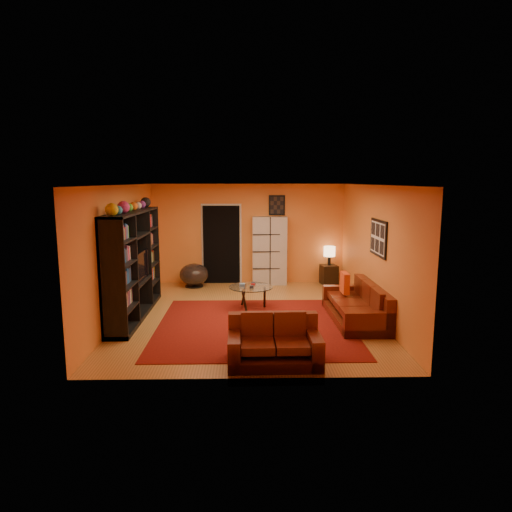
{
  "coord_description": "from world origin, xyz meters",
  "views": [
    {
      "loc": [
        -0.05,
        -8.9,
        2.69
      ],
      "look_at": [
        0.14,
        0.1,
        1.19
      ],
      "focal_mm": 32.0,
      "sensor_mm": 36.0,
      "label": 1
    }
  ],
  "objects_px": {
    "sofa": "(359,306)",
    "side_table": "(329,275)",
    "coffee_table": "(251,289)",
    "tv": "(137,266)",
    "table_lamp": "(329,252)",
    "entertainment_unit": "(134,264)",
    "loveseat": "(274,343)",
    "bowl_chair": "(194,275)",
    "storage_cabinet": "(270,251)"
  },
  "relations": [
    {
      "from": "coffee_table",
      "to": "bowl_chair",
      "type": "height_order",
      "value": "bowl_chair"
    },
    {
      "from": "side_table",
      "to": "storage_cabinet",
      "type": "bearing_deg",
      "value": 178.15
    },
    {
      "from": "bowl_chair",
      "to": "side_table",
      "type": "distance_m",
      "value": 3.51
    },
    {
      "from": "side_table",
      "to": "table_lamp",
      "type": "relative_size",
      "value": 1.01
    },
    {
      "from": "coffee_table",
      "to": "sofa",
      "type": "bearing_deg",
      "value": -22.89
    },
    {
      "from": "side_table",
      "to": "coffee_table",
      "type": "bearing_deg",
      "value": -132.26
    },
    {
      "from": "side_table",
      "to": "bowl_chair",
      "type": "bearing_deg",
      "value": -175.91
    },
    {
      "from": "coffee_table",
      "to": "bowl_chair",
      "type": "bearing_deg",
      "value": 125.23
    },
    {
      "from": "sofa",
      "to": "side_table",
      "type": "relative_size",
      "value": 4.37
    },
    {
      "from": "coffee_table",
      "to": "storage_cabinet",
      "type": "xyz_separation_m",
      "value": [
        0.52,
        2.32,
        0.46
      ]
    },
    {
      "from": "entertainment_unit",
      "to": "bowl_chair",
      "type": "distance_m",
      "value": 2.75
    },
    {
      "from": "entertainment_unit",
      "to": "table_lamp",
      "type": "xyz_separation_m",
      "value": [
        4.39,
        2.75,
        -0.2
      ]
    },
    {
      "from": "tv",
      "to": "bowl_chair",
      "type": "height_order",
      "value": "tv"
    },
    {
      "from": "entertainment_unit",
      "to": "bowl_chair",
      "type": "relative_size",
      "value": 4.1
    },
    {
      "from": "tv",
      "to": "table_lamp",
      "type": "distance_m",
      "value": 5.13
    },
    {
      "from": "loveseat",
      "to": "sofa",
      "type": "bearing_deg",
      "value": -42.37
    },
    {
      "from": "loveseat",
      "to": "bowl_chair",
      "type": "xyz_separation_m",
      "value": [
        -1.74,
        4.92,
        0.03
      ]
    },
    {
      "from": "tv",
      "to": "table_lamp",
      "type": "xyz_separation_m",
      "value": [
        4.34,
        2.74,
        -0.15
      ]
    },
    {
      "from": "coffee_table",
      "to": "side_table",
      "type": "distance_m",
      "value": 3.08
    },
    {
      "from": "entertainment_unit",
      "to": "storage_cabinet",
      "type": "distance_m",
      "value": 3.99
    },
    {
      "from": "tv",
      "to": "side_table",
      "type": "xyz_separation_m",
      "value": [
        4.34,
        2.74,
        -0.75
      ]
    },
    {
      "from": "entertainment_unit",
      "to": "table_lamp",
      "type": "bearing_deg",
      "value": 32.08
    },
    {
      "from": "tv",
      "to": "bowl_chair",
      "type": "xyz_separation_m",
      "value": [
        0.84,
        2.49,
        -0.69
      ]
    },
    {
      "from": "tv",
      "to": "storage_cabinet",
      "type": "xyz_separation_m",
      "value": [
        2.79,
        2.79,
        -0.12
      ]
    },
    {
      "from": "sofa",
      "to": "table_lamp",
      "type": "distance_m",
      "value": 3.21
    },
    {
      "from": "tv",
      "to": "table_lamp",
      "type": "relative_size",
      "value": 1.99
    },
    {
      "from": "sofa",
      "to": "loveseat",
      "type": "height_order",
      "value": "same"
    },
    {
      "from": "bowl_chair",
      "to": "side_table",
      "type": "relative_size",
      "value": 1.46
    },
    {
      "from": "tv",
      "to": "side_table",
      "type": "distance_m",
      "value": 5.19
    },
    {
      "from": "table_lamp",
      "to": "sofa",
      "type": "bearing_deg",
      "value": -89.54
    },
    {
      "from": "storage_cabinet",
      "to": "side_table",
      "type": "distance_m",
      "value": 1.68
    },
    {
      "from": "bowl_chair",
      "to": "table_lamp",
      "type": "bearing_deg",
      "value": 4.09
    },
    {
      "from": "tv",
      "to": "entertainment_unit",
      "type": "bearing_deg",
      "value": 98.94
    },
    {
      "from": "storage_cabinet",
      "to": "bowl_chair",
      "type": "bearing_deg",
      "value": -168.97
    },
    {
      "from": "entertainment_unit",
      "to": "loveseat",
      "type": "relative_size",
      "value": 2.19
    },
    {
      "from": "storage_cabinet",
      "to": "bowl_chair",
      "type": "distance_m",
      "value": 2.05
    },
    {
      "from": "bowl_chair",
      "to": "side_table",
      "type": "xyz_separation_m",
      "value": [
        3.5,
        0.25,
        -0.07
      ]
    },
    {
      "from": "tv",
      "to": "loveseat",
      "type": "relative_size",
      "value": 0.72
    },
    {
      "from": "sofa",
      "to": "loveseat",
      "type": "xyz_separation_m",
      "value": [
        -1.78,
        -2.01,
        0.0
      ]
    },
    {
      "from": "bowl_chair",
      "to": "entertainment_unit",
      "type": "bearing_deg",
      "value": -109.58
    },
    {
      "from": "coffee_table",
      "to": "table_lamp",
      "type": "relative_size",
      "value": 1.88
    },
    {
      "from": "loveseat",
      "to": "coffee_table",
      "type": "height_order",
      "value": "loveseat"
    },
    {
      "from": "side_table",
      "to": "entertainment_unit",
      "type": "bearing_deg",
      "value": -147.92
    },
    {
      "from": "sofa",
      "to": "bowl_chair",
      "type": "height_order",
      "value": "sofa"
    },
    {
      "from": "tv",
      "to": "coffee_table",
      "type": "relative_size",
      "value": 1.06
    },
    {
      "from": "tv",
      "to": "side_table",
      "type": "relative_size",
      "value": 1.98
    },
    {
      "from": "sofa",
      "to": "coffee_table",
      "type": "distance_m",
      "value": 2.28
    },
    {
      "from": "coffee_table",
      "to": "entertainment_unit",
      "type": "bearing_deg",
      "value": -168.42
    },
    {
      "from": "loveseat",
      "to": "storage_cabinet",
      "type": "height_order",
      "value": "storage_cabinet"
    },
    {
      "from": "tv",
      "to": "bowl_chair",
      "type": "relative_size",
      "value": 1.35
    }
  ]
}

